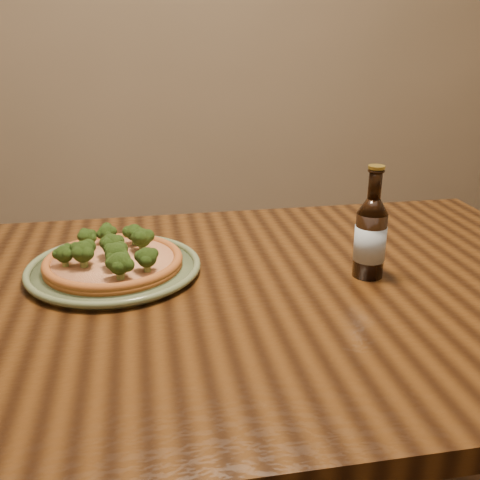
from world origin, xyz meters
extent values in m
cube|color=#3E230D|center=(0.00, 0.10, 0.73)|extent=(1.60, 0.90, 0.04)
cylinder|color=#3E230D|center=(0.73, 0.48, 0.35)|extent=(0.07, 0.07, 0.71)
cylinder|color=#5F6F4C|center=(-0.11, 0.21, 0.76)|extent=(0.30, 0.30, 0.01)
torus|color=#5F6F4C|center=(-0.11, 0.21, 0.76)|extent=(0.33, 0.33, 0.01)
torus|color=#5F6F4C|center=(-0.11, 0.21, 0.76)|extent=(0.26, 0.26, 0.01)
cylinder|color=#A55A25|center=(-0.11, 0.21, 0.77)|extent=(0.26, 0.26, 0.01)
torus|color=#A55A25|center=(-0.11, 0.21, 0.78)|extent=(0.26, 0.26, 0.02)
cylinder|color=beige|center=(-0.11, 0.21, 0.78)|extent=(0.23, 0.23, 0.01)
sphere|color=#36561A|center=(-0.11, 0.17, 0.81)|extent=(0.06, 0.06, 0.04)
sphere|color=#36561A|center=(-0.12, 0.22, 0.81)|extent=(0.05, 0.05, 0.04)
sphere|color=#36561A|center=(-0.07, 0.28, 0.80)|extent=(0.05, 0.05, 0.03)
sphere|color=#36561A|center=(-0.10, 0.12, 0.81)|extent=(0.05, 0.05, 0.04)
sphere|color=#36561A|center=(-0.17, 0.28, 0.80)|extent=(0.04, 0.04, 0.03)
sphere|color=#36561A|center=(-0.05, 0.14, 0.81)|extent=(0.05, 0.05, 0.04)
sphere|color=#36561A|center=(-0.17, 0.18, 0.81)|extent=(0.06, 0.06, 0.04)
sphere|color=#36561A|center=(-0.13, 0.30, 0.80)|extent=(0.03, 0.03, 0.03)
sphere|color=#36561A|center=(-0.20, 0.19, 0.80)|extent=(0.05, 0.05, 0.03)
sphere|color=#36561A|center=(-0.06, 0.24, 0.81)|extent=(0.05, 0.05, 0.04)
cylinder|color=black|center=(0.36, 0.11, 0.81)|extent=(0.06, 0.06, 0.12)
cone|color=black|center=(0.36, 0.11, 0.89)|extent=(0.06, 0.06, 0.03)
cylinder|color=black|center=(0.36, 0.11, 0.93)|extent=(0.02, 0.02, 0.06)
torus|color=black|center=(0.36, 0.11, 0.95)|extent=(0.03, 0.03, 0.00)
cylinder|color=#A58C33|center=(0.36, 0.11, 0.96)|extent=(0.03, 0.03, 0.01)
cylinder|color=silver|center=(0.36, 0.11, 0.82)|extent=(0.06, 0.06, 0.07)
camera|label=1|loc=(-0.05, -0.80, 1.20)|focal=42.00mm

